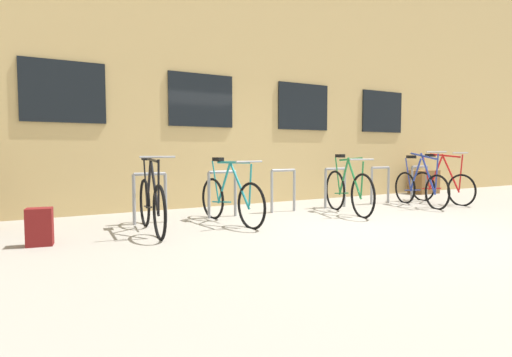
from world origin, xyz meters
name	(u,v)px	position (x,y,z in m)	size (l,w,h in m)	color
ground_plane	(365,228)	(0.00, 0.00, 0.00)	(42.00, 42.00, 0.00)	#9E998E
storefront_building	(208,62)	(0.00, 5.70, 3.38)	(28.00, 5.05, 6.76)	tan
bike_rack	(310,185)	(0.45, 1.90, 0.47)	(6.53, 0.05, 0.78)	gray
bicycle_black	(151,203)	(-2.70, 1.25, 0.39)	(0.44, 1.74, 1.06)	black
bicycle_green	(348,191)	(0.76, 1.22, 0.40)	(0.54, 1.70, 1.06)	black
bicycle_red	(441,185)	(3.46, 1.36, 0.38)	(0.44, 1.62, 1.09)	black
bicycle_teal	(230,198)	(-1.47, 1.33, 0.38)	(0.44, 1.77, 1.02)	black
bicycle_blue	(420,187)	(2.68, 1.25, 0.38)	(0.53, 1.62, 1.11)	black
backpack	(40,227)	(-4.06, 1.05, 0.22)	(0.28, 0.20, 0.44)	maroon
planter_box	(424,182)	(4.79, 2.85, 0.30)	(0.70, 0.44, 0.60)	brown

